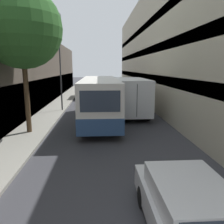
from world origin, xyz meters
name	(u,v)px	position (x,y,z in m)	size (l,w,h in m)	color
ground_plane	(108,122)	(0.00, 15.00, 0.00)	(150.00, 150.00, 0.00)	#38383D
sidewalk_left	(41,122)	(-4.72, 15.00, 0.07)	(2.17, 60.00, 0.14)	gray
building_left_shopfront	(6,77)	(-6.90, 15.00, 3.22)	(2.40, 60.00, 7.09)	#51473D
building_right_apartment	(185,39)	(5.38, 15.00, 5.76)	(2.40, 60.00, 11.58)	#B7AD93
car_hatchback	(191,212)	(1.38, 3.82, 0.70)	(1.83, 4.24, 1.37)	silver
bus	(100,99)	(-0.56, 15.18, 1.63)	(2.48, 9.88, 3.08)	silver
box_truck	(129,95)	(1.93, 17.59, 1.60)	(2.41, 7.91, 2.98)	silver
panel_van	(86,89)	(-2.25, 27.93, 1.14)	(1.99, 4.43, 2.05)	#BCBCC1
street_lamp	(59,47)	(-3.88, 19.05, 5.58)	(0.36, 0.80, 8.05)	#38383D
street_tree_left	(21,28)	(-4.72, 12.30, 5.93)	(4.38, 4.38, 8.00)	#4C3823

